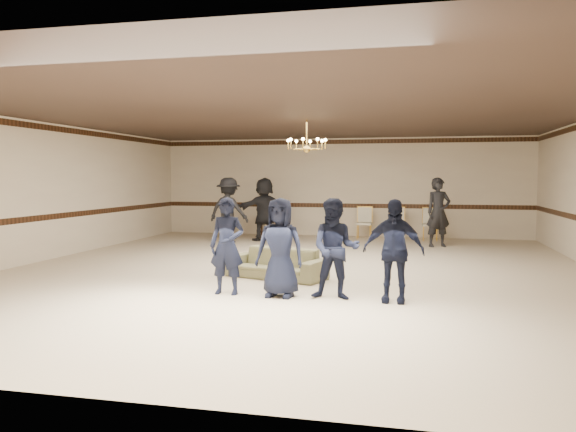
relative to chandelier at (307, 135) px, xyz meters
name	(u,v)px	position (x,y,z in m)	size (l,w,h in m)	color
room	(297,193)	(0.00, -1.00, -1.28)	(12.01, 14.01, 3.21)	#BFB093
chair_rail	(341,206)	(0.00, 5.99, -1.88)	(12.00, 0.02, 0.14)	#3A2011
crown_molding	(341,142)	(0.00, 5.99, 0.21)	(12.00, 0.02, 0.14)	#3A2011
chandelier	(307,135)	(0.00, 0.00, 0.00)	(0.94, 0.94, 0.89)	gold
boy_a	(227,246)	(-0.65, -3.56, -2.07)	(0.58, 0.38, 1.60)	black
boy_b	(280,247)	(0.25, -3.56, -2.07)	(0.78, 0.51, 1.60)	black
boy_c	(335,249)	(1.15, -3.56, -2.07)	(0.78, 0.61, 1.60)	black
boy_d	(393,251)	(2.05, -3.56, -2.07)	(0.94, 0.39, 1.60)	black
settee	(276,263)	(-0.22, -1.95, -2.59)	(1.94, 0.76, 0.57)	#7A7951
adult_left	(229,210)	(-2.99, 3.40, -1.92)	(1.24, 0.71, 1.92)	black
adult_mid	(264,209)	(-2.09, 4.10, -1.92)	(1.78, 0.57, 1.92)	black
adult_right	(438,212)	(3.01, 3.70, -1.92)	(0.70, 0.46, 1.92)	black
banquet_chair_left	(364,223)	(0.83, 5.22, -2.38)	(0.48, 0.48, 0.99)	beige
banquet_chair_mid	(397,224)	(1.83, 5.22, -2.38)	(0.48, 0.48, 0.99)	beige
banquet_chair_right	(430,224)	(2.83, 5.22, -2.38)	(0.48, 0.48, 0.99)	beige
console_table	(273,224)	(-2.17, 5.42, -2.48)	(0.94, 0.39, 0.79)	#311D10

